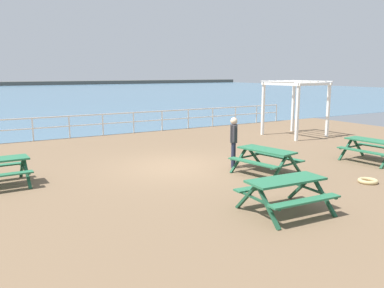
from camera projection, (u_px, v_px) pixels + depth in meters
name	position (u px, v px, depth m)	size (l,w,h in m)	color
ground_plane	(177.00, 170.00, 13.13)	(30.00, 24.00, 0.20)	brown
sea_band	(6.00, 94.00, 57.77)	(142.00, 90.00, 0.01)	#476B84
seaward_railing	(103.00, 121.00, 19.54)	(23.07, 0.07, 1.08)	white
picnic_table_near_left	(266.00, 155.00, 12.08)	(1.81, 2.04, 0.80)	#286B47
picnic_table_mid_centre	(286.00, 187.00, 8.72)	(1.88, 1.63, 0.80)	#286B47
picnic_table_far_left	(372.00, 145.00, 13.74)	(1.66, 1.90, 0.80)	#286B47
visitor	(234.00, 139.00, 12.84)	(0.37, 0.45, 1.66)	#1E2338
lattice_pergola	(296.00, 95.00, 19.22)	(2.58, 2.70, 2.70)	white
rope_coil	(368.00, 181.00, 11.18)	(0.55, 0.55, 0.11)	tan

